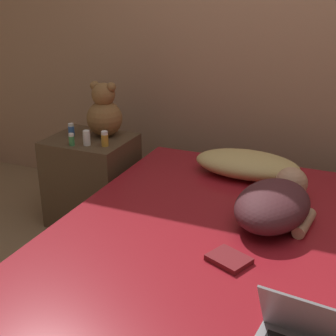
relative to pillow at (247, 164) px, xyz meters
name	(u,v)px	position (x,y,z in m)	size (l,w,h in m)	color
ground_plane	(221,321)	(0.10, -0.74, -0.56)	(12.00, 12.00, 0.00)	#937551
wall_back	(292,27)	(0.10, 0.57, 0.74)	(8.00, 0.06, 2.60)	tan
bed	(223,281)	(0.10, -0.74, -0.32)	(1.63, 2.05, 0.48)	#2D2319
nightstand	(92,180)	(-1.04, -0.07, -0.25)	(0.53, 0.46, 0.60)	brown
pillow	(247,164)	(0.00, 0.00, 0.00)	(0.63, 0.34, 0.15)	tan
person_lying	(276,202)	(0.27, -0.49, 0.02)	(0.39, 0.68, 0.20)	#4C2328
teddy_bear	(104,113)	(-0.98, 0.02, 0.21)	(0.24, 0.24, 0.36)	brown
bottle_amber	(105,139)	(-0.87, -0.17, 0.10)	(0.04, 0.04, 0.10)	gold
bottle_white	(87,138)	(-0.98, -0.20, 0.10)	(0.05, 0.05, 0.10)	white
bottle_blue	(71,130)	(-1.19, -0.07, 0.09)	(0.04, 0.04, 0.08)	#3866B2
bottle_green	(72,140)	(-1.07, -0.24, 0.09)	(0.04, 0.04, 0.08)	#3D8E4C
book	(229,259)	(0.17, -0.93, -0.06)	(0.20, 0.18, 0.02)	maroon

